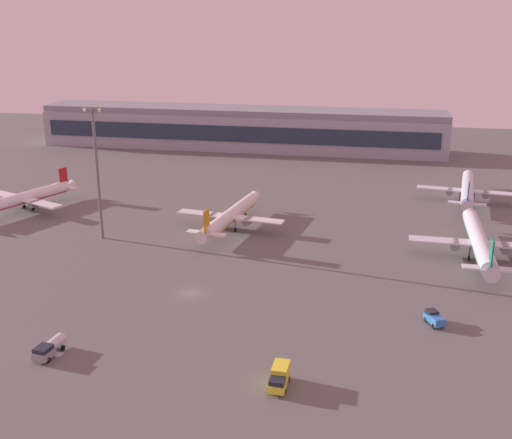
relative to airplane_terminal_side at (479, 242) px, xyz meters
name	(u,v)px	position (x,y,z in m)	size (l,w,h in m)	color
ground_plane	(191,293)	(-57.32, -30.23, -3.80)	(416.00, 416.00, 0.00)	#605E5B
terminal_building	(241,128)	(-78.82, 109.05, 4.29)	(163.18, 22.40, 16.40)	#9EA3AD
airplane_terminal_side	(479,242)	(0.00, 0.00, 0.00)	(30.45, 39.18, 10.07)	silver
airplane_near_gate	(22,199)	(-118.79, 12.03, -0.28)	(27.44, 34.79, 9.32)	white
airplane_taxiway_distant	(231,216)	(-58.81, 8.63, -0.29)	(28.27, 36.19, 9.30)	silver
airplane_mid_apron	(468,190)	(2.90, 45.53, -0.22)	(28.84, 36.94, 9.48)	silver
catering_truck	(280,377)	(-35.33, -58.35, -2.23)	(2.53, 5.71, 3.05)	yellow
fuel_truck	(49,348)	(-72.53, -57.09, -2.44)	(2.99, 6.50, 2.35)	gray
cargo_loader	(434,318)	(-11.89, -34.17, -2.63)	(3.56, 4.58, 2.25)	#3372BF
apron_light_west	(97,167)	(-87.74, -4.27, 13.92)	(4.80, 0.90, 31.62)	slate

